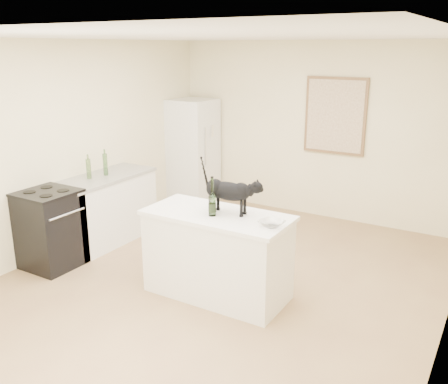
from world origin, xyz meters
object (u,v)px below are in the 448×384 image
(stove, at_px, (51,230))
(wine_bottle, at_px, (212,199))
(black_cat, at_px, (229,194))
(glass_bowl, at_px, (272,224))
(fridge, at_px, (192,152))

(stove, xyz_separation_m, wine_bottle, (2.04, 0.32, 0.63))
(stove, distance_m, black_cat, 2.29)
(stove, relative_size, glass_bowl, 3.88)
(stove, relative_size, black_cat, 1.52)
(stove, height_order, wine_bottle, wine_bottle)
(wine_bottle, height_order, glass_bowl, wine_bottle)
(stove, bearing_deg, glass_bowl, 7.39)
(fridge, height_order, black_cat, fridge)
(black_cat, distance_m, glass_bowl, 0.58)
(stove, relative_size, fridge, 0.53)
(fridge, distance_m, glass_bowl, 3.74)
(glass_bowl, bearing_deg, fridge, 135.84)
(wine_bottle, distance_m, glass_bowl, 0.66)
(stove, height_order, glass_bowl, glass_bowl)
(black_cat, xyz_separation_m, wine_bottle, (-0.10, -0.14, -0.03))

